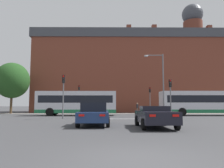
# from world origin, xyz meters

# --- Properties ---
(ground_plane) EXTENTS (400.00, 400.00, 0.00)m
(ground_plane) POSITION_xyz_m (0.00, 0.00, 0.00)
(ground_plane) COLOR #3D3D3F
(stop_line_strip) EXTENTS (7.98, 0.30, 0.01)m
(stop_line_strip) POSITION_xyz_m (0.00, 16.09, 0.00)
(stop_line_strip) COLOR silver
(stop_line_strip) RESTS_ON ground_plane
(far_pavement) EXTENTS (68.87, 2.50, 0.01)m
(far_pavement) POSITION_xyz_m (0.00, 29.34, 0.01)
(far_pavement) COLOR gray
(far_pavement) RESTS_ON ground_plane
(brick_civic_building) EXTENTS (37.02, 10.66, 22.23)m
(brick_civic_building) POSITION_xyz_m (3.45, 38.05, 7.97)
(brick_civic_building) COLOR brown
(brick_civic_building) RESTS_ON ground_plane
(car_saloon_left) EXTENTS (2.14, 4.80, 1.50)m
(car_saloon_left) POSITION_xyz_m (-1.81, 9.33, 0.76)
(car_saloon_left) COLOR navy
(car_saloon_left) RESTS_ON ground_plane
(car_roadster_right) EXTENTS (2.09, 4.32, 1.30)m
(car_roadster_right) POSITION_xyz_m (1.99, 7.70, 0.69)
(car_roadster_right) COLOR black
(car_roadster_right) RESTS_ON ground_plane
(bus_crossing_lead) EXTENTS (10.03, 2.78, 3.08)m
(bus_crossing_lead) POSITION_xyz_m (-5.01, 22.64, 1.65)
(bus_crossing_lead) COLOR silver
(bus_crossing_lead) RESTS_ON ground_plane
(bus_crossing_trailing) EXTENTS (12.26, 2.64, 3.11)m
(bus_crossing_trailing) POSITION_xyz_m (11.98, 22.64, 1.67)
(bus_crossing_trailing) COLOR silver
(bus_crossing_trailing) RESTS_ON ground_plane
(traffic_light_far_right) EXTENTS (0.26, 0.31, 4.12)m
(traffic_light_far_right) POSITION_xyz_m (5.53, 28.59, 2.77)
(traffic_light_far_right) COLOR slate
(traffic_light_far_right) RESTS_ON ground_plane
(traffic_light_near_left) EXTENTS (0.26, 0.31, 4.35)m
(traffic_light_near_left) POSITION_xyz_m (-5.39, 16.15, 2.92)
(traffic_light_near_left) COLOR slate
(traffic_light_near_left) RESTS_ON ground_plane
(traffic_light_near_right) EXTENTS (0.26, 0.31, 3.98)m
(traffic_light_near_right) POSITION_xyz_m (5.47, 16.71, 2.69)
(traffic_light_near_right) COLOR slate
(traffic_light_near_right) RESTS_ON ground_plane
(traffic_light_far_left) EXTENTS (0.26, 0.31, 4.46)m
(traffic_light_far_left) POSITION_xyz_m (-5.63, 28.76, 2.98)
(traffic_light_far_left) COLOR slate
(traffic_light_far_left) RESTS_ON ground_plane
(street_lamp_junction) EXTENTS (2.37, 0.36, 7.57)m
(street_lamp_junction) POSITION_xyz_m (5.33, 20.62, 4.62)
(street_lamp_junction) COLOR slate
(street_lamp_junction) RESTS_ON ground_plane
(pedestrian_waiting) EXTENTS (0.37, 0.46, 1.71)m
(pedestrian_waiting) POSITION_xyz_m (3.73, 30.13, 1.01)
(pedestrian_waiting) COLOR brown
(pedestrian_waiting) RESTS_ON ground_plane
(pedestrian_walking_east) EXTENTS (0.41, 0.45, 1.67)m
(pedestrian_walking_east) POSITION_xyz_m (-4.24, 29.15, 0.97)
(pedestrian_walking_east) COLOR #333851
(pedestrian_walking_east) RESTS_ON ground_plane
(pedestrian_walking_west) EXTENTS (0.46, 0.38, 1.75)m
(pedestrian_walking_west) POSITION_xyz_m (-3.11, 28.70, 1.03)
(pedestrian_walking_west) COLOR black
(pedestrian_walking_west) RESTS_ON ground_plane
(tree_by_building) EXTENTS (5.38, 5.38, 8.06)m
(tree_by_building) POSITION_xyz_m (-16.32, 29.00, 5.23)
(tree_by_building) COLOR #4C3823
(tree_by_building) RESTS_ON ground_plane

